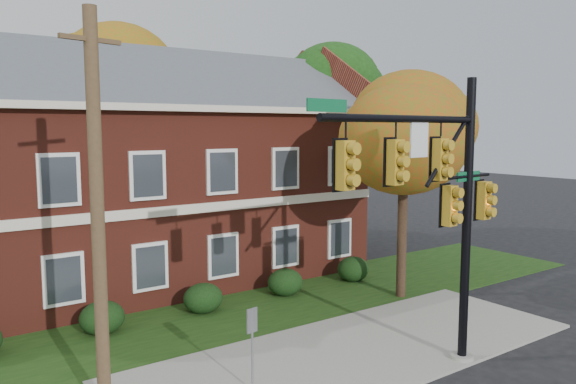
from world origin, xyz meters
TOP-DOWN VIEW (x-y plane):
  - ground at (0.00, 0.00)m, footprint 120.00×120.00m
  - sidewalk at (0.00, 1.00)m, footprint 14.00×5.00m
  - grass_strip at (0.00, 6.00)m, footprint 30.00×6.00m
  - apartment_building at (-2.00, 11.95)m, footprint 18.80×8.80m
  - hedge_left at (-5.50, 6.70)m, footprint 1.40×1.26m
  - hedge_center at (-2.00, 6.70)m, footprint 1.40×1.26m
  - hedge_right at (1.50, 6.70)m, footprint 1.40×1.26m
  - hedge_far_right at (5.00, 6.70)m, footprint 1.40×1.26m
  - tree_near_right at (5.22, 3.87)m, footprint 4.50×4.25m
  - tree_right_rear at (9.31, 12.81)m, footprint 6.30×5.95m
  - tree_far_rear at (-0.66, 19.79)m, footprint 6.84×6.46m
  - traffic_signal at (0.59, -1.26)m, footprint 6.92×0.93m
  - utility_pole at (-7.00, 1.69)m, footprint 1.38×0.42m
  - sign_post at (-3.77, 0.59)m, footprint 0.31×0.09m

SIDE VIEW (x-z plane):
  - ground at x=0.00m, z-range 0.00..0.00m
  - grass_strip at x=0.00m, z-range 0.00..0.04m
  - sidewalk at x=0.00m, z-range 0.00..0.08m
  - hedge_left at x=-5.50m, z-range 0.00..1.05m
  - hedge_center at x=-2.00m, z-range 0.00..1.05m
  - hedge_right at x=1.50m, z-range 0.00..1.05m
  - hedge_far_right at x=5.00m, z-range 0.00..1.05m
  - sign_post at x=-3.77m, z-range 0.38..2.52m
  - utility_pole at x=-7.00m, z-range 0.06..9.02m
  - traffic_signal at x=0.59m, z-range 0.93..8.67m
  - apartment_building at x=-2.00m, z-range 0.12..9.86m
  - tree_near_right at x=5.22m, z-range 2.38..10.96m
  - tree_right_rear at x=9.31m, z-range 2.81..13.43m
  - tree_far_rear at x=-0.66m, z-range 3.08..14.60m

